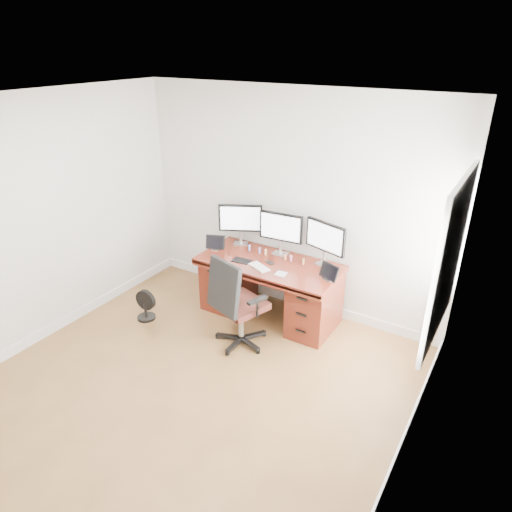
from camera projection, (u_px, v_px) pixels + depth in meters
The scene contains 21 objects.
ground at pixel (174, 404), 4.34m from camera, with size 4.50×4.50×0.00m, color brown.
back_wall at pixel (289, 203), 5.49m from camera, with size 4.00×0.10×2.70m, color silver.
right_wall at pixel (409, 349), 2.90m from camera, with size 0.10×4.50×2.70m.
desk at pixel (270, 287), 5.57m from camera, with size 1.70×0.80×0.75m.
office_chair at pixel (237, 317), 5.05m from camera, with size 0.72×0.72×1.08m.
floor_fan at pixel (145, 305), 5.59m from camera, with size 0.27×0.22×0.39m.
monitor_left at pixel (240, 219), 5.74m from camera, with size 0.50×0.28×0.53m.
monitor_center at pixel (281, 228), 5.46m from camera, with size 0.55×0.15×0.53m.
monitor_right at pixel (325, 238), 5.19m from camera, with size 0.54×0.20×0.53m.
tablet_left at pixel (215, 243), 5.68m from camera, with size 0.25×0.16×0.19m.
tablet_right at pixel (329, 273), 4.96m from camera, with size 0.25×0.15×0.19m.
keyboard at pixel (259, 267), 5.27m from camera, with size 0.28×0.12×0.01m, color silver.
trackpad at pixel (281, 274), 5.11m from camera, with size 0.12×0.12×0.01m, color silver.
drawing_tablet at pixel (241, 261), 5.42m from camera, with size 0.21×0.14×0.01m, color black.
phone at pixel (270, 262), 5.38m from camera, with size 0.12×0.06×0.01m, color black.
figurine_blue at pixel (249, 247), 5.67m from camera, with size 0.03×0.03×0.08m.
figurine_purple at pixel (260, 250), 5.60m from camera, with size 0.03×0.03×0.08m.
figurine_yellow at pixel (266, 252), 5.56m from camera, with size 0.03×0.03×0.08m.
figurine_orange at pixel (285, 257), 5.43m from camera, with size 0.03×0.03×0.08m.
figurine_pink at pixel (291, 258), 5.40m from camera, with size 0.03×0.03×0.08m.
figurine_brown at pixel (303, 261), 5.32m from camera, with size 0.03×0.03×0.08m.
Camera 1 is at (2.40, -2.42, 3.13)m, focal length 32.00 mm.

